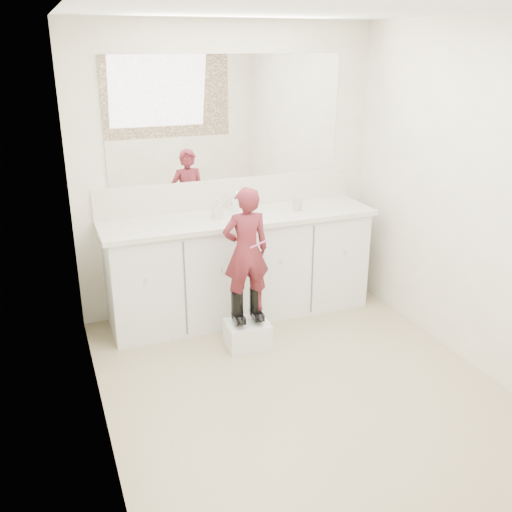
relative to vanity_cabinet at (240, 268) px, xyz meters
name	(u,v)px	position (x,y,z in m)	size (l,w,h in m)	color
floor	(300,386)	(0.00, -1.23, -0.42)	(3.00, 3.00, 0.00)	#8D815C
ceiling	(312,7)	(0.00, -1.23, 1.97)	(3.00, 3.00, 0.00)	white
wall_back	(228,171)	(0.00, 0.27, 0.77)	(2.60, 2.60, 0.00)	beige
wall_front	(476,324)	(0.00, -2.73, 0.77)	(2.60, 2.60, 0.00)	beige
wall_left	(88,245)	(-1.30, -1.23, 0.78)	(3.00, 3.00, 0.00)	beige
wall_right	(475,200)	(1.30, -1.23, 0.78)	(3.00, 3.00, 0.00)	beige
vanity_cabinet	(240,268)	(0.00, 0.00, 0.00)	(2.20, 0.55, 0.85)	silver
countertop	(240,218)	(0.00, -0.01, 0.45)	(2.28, 0.58, 0.04)	beige
backsplash	(229,193)	(0.00, 0.26, 0.59)	(2.28, 0.03, 0.25)	beige
mirror	(228,118)	(0.00, 0.26, 1.22)	(2.00, 0.02, 1.00)	white
dot_panel	(491,211)	(0.00, -2.71, 1.22)	(2.00, 0.01, 1.20)	#472819
faucet	(233,205)	(0.00, 0.15, 0.52)	(0.08, 0.08, 0.10)	silver
cup	(298,205)	(0.51, -0.04, 0.51)	(0.10, 0.10, 0.09)	#C3B19C
soap_bottle	(217,208)	(-0.20, -0.02, 0.55)	(0.07, 0.08, 0.16)	beige
step_stool	(247,334)	(-0.15, -0.58, -0.32)	(0.32, 0.27, 0.21)	silver
boot_left	(237,307)	(-0.22, -0.56, -0.08)	(0.10, 0.18, 0.27)	black
boot_right	(256,304)	(-0.07, -0.56, -0.08)	(0.10, 0.18, 0.27)	black
toddler	(246,251)	(-0.15, -0.56, 0.36)	(0.35, 0.23, 0.96)	#982E3E
toothbrush	(259,244)	(-0.08, -0.64, 0.43)	(0.01, 0.01, 0.14)	#DC55AB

